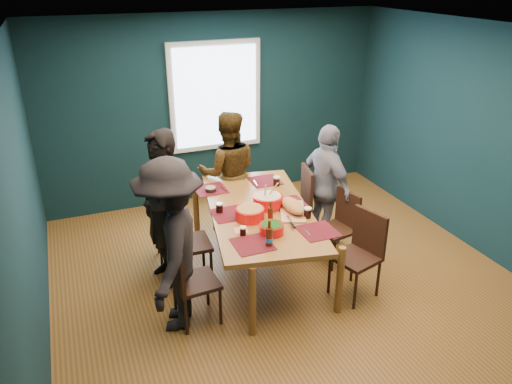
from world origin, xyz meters
The scene contains 26 objects.
room centered at (0.00, 0.27, 1.37)m, with size 5.01×5.01×2.71m.
dining_table centered at (-0.21, 0.26, 0.74)m, with size 1.44×2.30×0.81m.
chair_left_far centered at (-1.15, 0.92, 0.50)m, with size 0.42×0.42×0.87m.
chair_left_mid centered at (-1.08, 0.38, 0.57)m, with size 0.46×0.46×0.98m.
chair_left_near centered at (-1.19, -0.32, 0.53)m, with size 0.44×0.44×0.91m.
chair_right_far centered at (0.53, 0.78, 0.57)m, with size 0.52×0.52×0.98m.
chair_right_mid centered at (0.79, 0.17, 0.50)m, with size 0.46×0.46×0.86m.
chair_right_near centered at (0.65, -0.50, 0.55)m, with size 0.53×0.53×0.94m.
person_far_left centered at (-1.22, 0.51, 0.88)m, with size 0.64×0.42×1.75m, color black.
person_back centered at (-0.20, 1.37, 0.81)m, with size 0.79×0.61×1.62m, color black.
person_right centered at (0.82, 0.60, 0.78)m, with size 0.91×0.38×1.55m, color silver.
person_near_left centered at (-1.31, -0.28, 0.87)m, with size 1.12×0.64×1.73m, color black.
bowl_salad centered at (-0.40, 0.07, 0.88)m, with size 0.31×0.31×0.13m.
bowl_dumpling centered at (-0.10, 0.27, 0.89)m, with size 0.33×0.33×0.31m.
bowl_herbs centered at (-0.31, -0.30, 0.87)m, with size 0.24×0.24×0.11m.
cutting_board centered at (0.09, 0.04, 0.88)m, with size 0.44×0.67×0.14m.
small_bowl centered at (-0.57, 0.90, 0.84)m, with size 0.13×0.13×0.05m.
beer_bottle_a centered at (-0.42, -0.51, 0.91)m, with size 0.07×0.07×0.27m.
beer_bottle_b centered at (-0.21, -0.06, 0.90)m, with size 0.06×0.06×0.22m.
cola_glass_a centered at (-0.58, -0.23, 0.86)m, with size 0.07×0.07×0.09m.
cola_glass_b centered at (0.19, -0.12, 0.87)m, with size 0.08×0.08×0.11m.
cola_glass_c centered at (0.22, 0.77, 0.88)m, with size 0.08×0.08×0.12m.
cola_glass_d centered at (-0.65, 0.33, 0.87)m, with size 0.08×0.08×0.11m.
napkin_a centered at (0.19, 0.30, 0.81)m, with size 0.13×0.13×0.00m, color #EB7963.
napkin_b centered at (-0.57, -0.13, 0.81)m, with size 0.13×0.13×0.00m, color #EB7963.
napkin_c centered at (0.11, -0.41, 0.81)m, with size 0.13×0.13×0.00m, color #EB7963.
Camera 1 is at (-2.06, -4.30, 3.24)m, focal length 35.00 mm.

